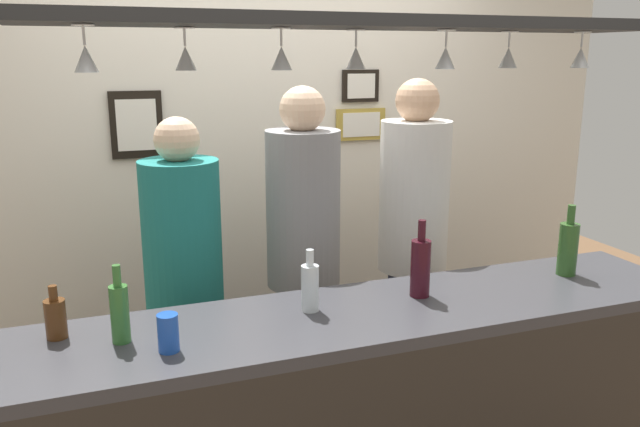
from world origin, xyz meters
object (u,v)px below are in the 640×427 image
Objects in this scene: person_left_teal_shirt at (184,266)px; bottle_soda_clear at (310,286)px; person_right_white_patterned_shirt at (413,223)px; bottle_beer_green_import at (120,312)px; person_middle_grey_shirt at (303,237)px; picture_frame_caricature at (137,125)px; picture_frame_lower_pair at (361,124)px; bottle_wine_dark_red at (420,266)px; drink_can at (168,333)px; bottle_beer_brown_stubby at (56,317)px; picture_frame_upper_small at (361,86)px; bottle_champagne_green at (568,247)px.

bottle_soda_clear is at bearing -61.77° from person_left_teal_shirt.
person_right_white_patterned_shirt reaches higher than bottle_beer_green_import.
picture_frame_caricature is at bearing 134.16° from person_middle_grey_shirt.
person_left_teal_shirt is at bearing 118.23° from bottle_soda_clear.
person_right_white_patterned_shirt is at bearing -90.88° from picture_frame_lower_pair.
bottle_wine_dark_red is 0.98m from drink_can.
picture_frame_lower_pair is at bearing 0.00° from picture_frame_caricature.
bottle_beer_brown_stubby is 1.30m from bottle_wine_dark_red.
picture_frame_caricature is at bearing 81.91° from bottle_beer_green_import.
drink_can is (-0.52, -0.16, -0.03)m from bottle_soda_clear.
person_middle_grey_shirt reaches higher than person_left_teal_shirt.
person_middle_grey_shirt is 6.73× the size of bottle_beer_green_import.
drink_can is at bearing -41.92° from bottle_beer_green_import.
bottle_champagne_green is at bearing -74.76° from picture_frame_upper_small.
bottle_beer_green_import is 0.22m from bottle_beer_brown_stubby.
bottle_champagne_green is (1.50, -0.66, 0.12)m from person_left_teal_shirt.
person_left_teal_shirt is at bearing 140.07° from bottle_wine_dark_red.
bottle_wine_dark_red is (-0.33, -0.67, 0.02)m from person_right_white_patterned_shirt.
bottle_champagne_green is at bearing 1.14° from bottle_beer_green_import.
person_left_teal_shirt is at bearing 78.46° from drink_can.
bottle_wine_dark_red is at bearing -104.06° from picture_frame_lower_pair.
person_right_white_patterned_shirt reaches higher than picture_frame_lower_pair.
picture_frame_upper_small is (1.63, 1.27, 0.66)m from bottle_beer_brown_stubby.
drink_can is (-1.66, -0.16, -0.06)m from bottle_champagne_green.
person_left_teal_shirt is at bearing 49.99° from bottle_beer_brown_stubby.
picture_frame_upper_small reaches higher than bottle_champagne_green.
bottle_champagne_green is 1.44m from picture_frame_lower_pair.
bottle_beer_brown_stubby is at bearing -130.01° from person_left_teal_shirt.
person_right_white_patterned_shirt reaches higher than person_left_teal_shirt.
bottle_beer_brown_stubby is (-1.62, -0.59, -0.02)m from person_right_white_patterned_shirt.
bottle_beer_green_import is at bearing -176.81° from bottle_soda_clear.
picture_frame_caricature is at bearing 108.97° from bottle_soda_clear.
bottle_soda_clear is at bearing 179.14° from bottle_wine_dark_red.
bottle_soda_clear is at bearing -71.03° from picture_frame_caricature.
bottle_champagne_green is 2.14m from picture_frame_caricature.
picture_frame_upper_small is (1.43, 1.38, 0.62)m from bottle_beer_green_import.
bottle_beer_brown_stubby is at bearing -107.11° from picture_frame_caricature.
person_left_teal_shirt is 0.77m from bottle_beer_green_import.
person_left_teal_shirt is 1.42m from picture_frame_lower_pair.
drink_can is 0.36× the size of picture_frame_caricature.
person_left_teal_shirt is 6.28× the size of bottle_beer_green_import.
person_left_teal_shirt is at bearing 156.13° from bottle_champagne_green.
drink_can is at bearing -92.34° from picture_frame_caricature.
bottle_champagne_green is at bearing -39.94° from picture_frame_caricature.
picture_frame_caricature is 1.55× the size of picture_frame_upper_small.
bottle_champagne_green is at bearing -23.87° from person_left_teal_shirt.
person_right_white_patterned_shirt is 0.76m from bottle_champagne_green.
drink_can is (0.33, -0.23, -0.01)m from bottle_beer_brown_stubby.
bottle_beer_brown_stubby is at bearing 178.02° from bottle_champagne_green.
bottle_beer_brown_stubby is at bearing 145.67° from drink_can.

